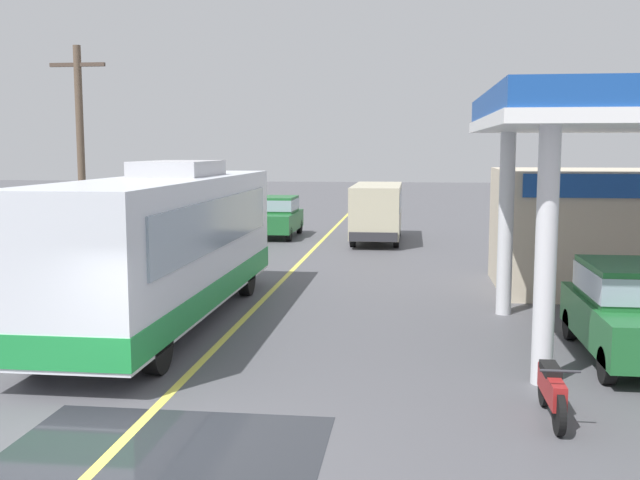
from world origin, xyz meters
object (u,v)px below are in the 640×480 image
car_at_pump (628,307)px  car_trailing_behind_bus (278,215)px  coach_bus_main (167,248)px  minibus_opposing_lane (377,207)px  motorcycle_parked_forecourt (551,390)px  pedestrian_near_pump (602,290)px

car_at_pump → car_trailing_behind_bus: size_ratio=1.00×
car_at_pump → coach_bus_main: bearing=168.8°
minibus_opposing_lane → car_at_pump: bearing=-72.4°
car_trailing_behind_bus → coach_bus_main: bearing=-88.4°
car_at_pump → car_trailing_behind_bus: (-10.09, 18.65, 0.00)m
car_trailing_behind_bus → minibus_opposing_lane: bearing=-13.4°
motorcycle_parked_forecourt → car_trailing_behind_bus: bearing=110.1°
car_at_pump → car_trailing_behind_bus: 21.21m
coach_bus_main → minibus_opposing_lane: size_ratio=1.80×
minibus_opposing_lane → car_trailing_behind_bus: minibus_opposing_lane is taller
car_at_pump → minibus_opposing_lane: (-5.57, 17.58, 0.46)m
pedestrian_near_pump → car_at_pump: bearing=-91.3°
car_at_pump → pedestrian_near_pump: 2.14m
car_at_pump → motorcycle_parked_forecourt: size_ratio=2.33×
car_at_pump → motorcycle_parked_forecourt: car_at_pump is taller
coach_bus_main → car_trailing_behind_bus: size_ratio=2.63×
coach_bus_main → motorcycle_parked_forecourt: coach_bus_main is taller
coach_bus_main → pedestrian_near_pump: 9.72m
coach_bus_main → minibus_opposing_lane: 16.19m
car_at_pump → pedestrian_near_pump: (0.05, 2.14, -0.08)m
pedestrian_near_pump → motorcycle_parked_forecourt: bearing=-110.2°
coach_bus_main → minibus_opposing_lane: coach_bus_main is taller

